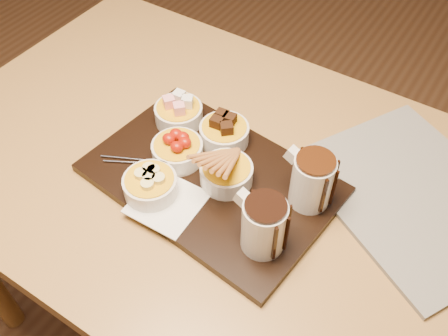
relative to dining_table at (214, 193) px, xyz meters
The scene contains 13 objects.
ground 0.65m from the dining_table, ahead, with size 5.00×5.00×0.00m, color #55331D.
dining_table is the anchor object (origin of this frame).
serving_board 0.12m from the dining_table, 60.74° to the right, with size 0.46×0.30×0.02m, color black.
napkin 0.19m from the dining_table, 92.06° to the right, with size 0.12×0.12×0.00m, color white.
bowl_marshmallows 0.18m from the dining_table, 158.66° to the left, with size 0.10×0.10×0.04m, color silver.
bowl_cake 0.14m from the dining_table, 95.60° to the left, with size 0.10×0.10×0.04m, color silver.
bowl_strawberries 0.15m from the dining_table, 142.59° to the right, with size 0.10×0.10×0.04m, color silver.
bowl_biscotti 0.15m from the dining_table, 34.45° to the right, with size 0.10×0.10×0.04m, color silver.
bowl_bananas 0.20m from the dining_table, 107.98° to the right, with size 0.10×0.10×0.04m, color silver.
pitcher_dark_chocolate 0.28m from the dining_table, 33.82° to the right, with size 0.07×0.07×0.10m, color silver.
pitcher_milk_chocolate 0.27m from the dining_table, ahead, with size 0.07×0.07×0.10m, color silver.
fondue_skewers 0.15m from the dining_table, 135.72° to the right, with size 0.26×0.03×0.01m, color silver, non-canonical shape.
newspaper 0.40m from the dining_table, 20.10° to the left, with size 0.39×0.32×0.01m, color beige.
Camera 1 is at (0.38, -0.55, 1.50)m, focal length 40.00 mm.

